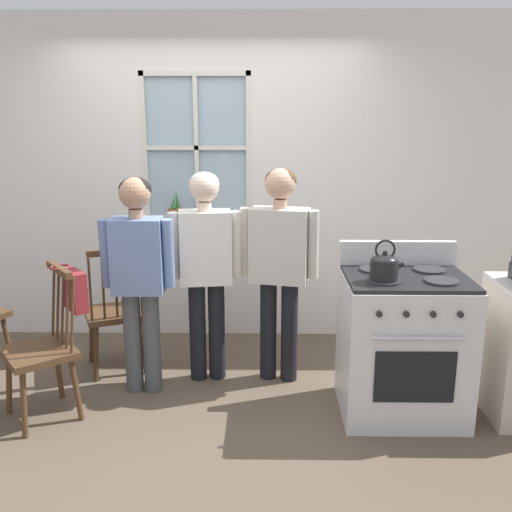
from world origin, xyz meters
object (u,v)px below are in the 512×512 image
object	(u,v)px
chair_by_window	(43,351)
person_elderly_left	(138,265)
potted_plant	(175,212)
person_adult_right	(279,254)
chair_center_cluster	(115,314)
person_teen_center	(206,257)
stove	(403,343)
handbag	(75,290)
kettle	(384,266)

from	to	relation	value
chair_by_window	person_elderly_left	distance (m)	0.81
person_elderly_left	potted_plant	size ratio (longest dim) A/B	5.44
chair_by_window	person_adult_right	xyz separation A→B (m)	(1.51, 0.56, 0.50)
potted_plant	chair_center_cluster	bearing A→B (deg)	-118.81
person_teen_center	potted_plant	distance (m)	0.90
stove	handbag	xyz separation A→B (m)	(-2.11, 0.05, 0.34)
person_adult_right	potted_plant	distance (m)	1.19
handbag	person_elderly_left	bearing A→B (deg)	30.95
chair_by_window	kettle	distance (m)	2.20
person_teen_center	person_elderly_left	bearing A→B (deg)	-162.82
potted_plant	person_elderly_left	bearing A→B (deg)	-95.70
chair_by_window	handbag	world-z (taller)	same
stove	potted_plant	distance (m)	2.17
kettle	potted_plant	bearing A→B (deg)	136.10
kettle	handbag	xyz separation A→B (m)	(-1.94, 0.18, -0.21)
person_elderly_left	potted_plant	xyz separation A→B (m)	(0.10, 1.01, 0.19)
person_teen_center	kettle	bearing A→B (deg)	-35.48
person_elderly_left	handbag	xyz separation A→B (m)	(-0.37, -0.22, -0.11)
chair_by_window	person_teen_center	bearing A→B (deg)	82.12
person_elderly_left	person_adult_right	bearing A→B (deg)	11.20
kettle	person_teen_center	bearing A→B (deg)	152.15
person_elderly_left	kettle	xyz separation A→B (m)	(1.57, -0.40, 0.11)
chair_center_cluster	potted_plant	size ratio (longest dim) A/B	3.54
chair_by_window	potted_plant	size ratio (longest dim) A/B	3.54
person_teen_center	chair_center_cluster	bearing A→B (deg)	161.41
person_adult_right	kettle	size ratio (longest dim) A/B	6.28
chair_by_window	person_adult_right	distance (m)	1.69
person_elderly_left	person_teen_center	size ratio (longest dim) A/B	0.99
stove	kettle	world-z (taller)	kettle
handbag	stove	bearing A→B (deg)	-1.24
person_teen_center	kettle	xyz separation A→B (m)	(1.13, -0.60, 0.10)
chair_center_cluster	person_elderly_left	bearing A→B (deg)	106.49
person_teen_center	handbag	bearing A→B (deg)	-159.91
potted_plant	handbag	distance (m)	1.35
chair_by_window	chair_center_cluster	distance (m)	0.76
person_adult_right	chair_by_window	bearing A→B (deg)	-147.22
person_teen_center	kettle	size ratio (longest dim) A/B	6.16
stove	handbag	bearing A→B (deg)	178.76
person_teen_center	potted_plant	world-z (taller)	person_teen_center
person_elderly_left	handbag	world-z (taller)	person_elderly_left
person_adult_right	stove	distance (m)	1.03
stove	handbag	world-z (taller)	stove
chair_center_cluster	stove	size ratio (longest dim) A/B	0.91
chair_center_cluster	person_elderly_left	size ratio (longest dim) A/B	0.65
chair_by_window	person_adult_right	bearing A→B (deg)	72.78
person_adult_right	potted_plant	world-z (taller)	person_adult_right
chair_by_window	chair_center_cluster	size ratio (longest dim) A/B	1.00
potted_plant	person_teen_center	bearing A→B (deg)	-67.72
person_teen_center	kettle	distance (m)	1.29
person_teen_center	potted_plant	size ratio (longest dim) A/B	5.49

